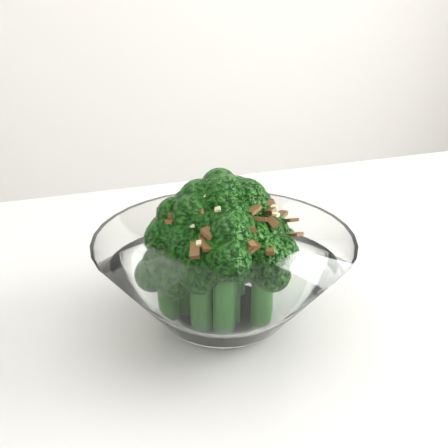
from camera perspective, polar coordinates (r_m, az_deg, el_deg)
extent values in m
cube|color=white|center=(0.52, 14.61, -10.31)|extent=(1.31, 0.97, 0.04)
cylinder|color=white|center=(0.47, 0.00, -10.19)|extent=(0.09, 0.09, 0.01)
cylinder|color=#1E5A17|center=(0.44, 0.00, -4.64)|extent=(0.02, 0.02, 0.09)
sphere|color=#1A5810|center=(0.42, 0.00, 2.21)|extent=(0.05, 0.05, 0.05)
cylinder|color=#1E5A17|center=(0.46, 1.38, -3.66)|extent=(0.02, 0.02, 0.08)
sphere|color=#1A5810|center=(0.44, 1.44, 2.33)|extent=(0.05, 0.05, 0.05)
cylinder|color=#1E5A17|center=(0.45, -2.82, -4.83)|extent=(0.02, 0.02, 0.08)
sphere|color=#1A5810|center=(0.43, -2.95, 1.18)|extent=(0.05, 0.05, 0.05)
cylinder|color=#1E5A17|center=(0.42, 0.67, -7.06)|extent=(0.02, 0.02, 0.07)
sphere|color=#1A5810|center=(0.40, 0.70, -1.10)|extent=(0.05, 0.05, 0.05)
cylinder|color=#1E5A17|center=(0.46, 4.44, -5.74)|extent=(0.02, 0.02, 0.06)
sphere|color=#1A5810|center=(0.44, 4.61, -1.07)|extent=(0.05, 0.05, 0.05)
cylinder|color=#1E5A17|center=(0.46, -4.79, -5.82)|extent=(0.02, 0.02, 0.06)
sphere|color=#1A5810|center=(0.44, -4.97, -1.30)|extent=(0.05, 0.05, 0.05)
cylinder|color=#1E5A17|center=(0.43, 4.36, -8.58)|extent=(0.02, 0.02, 0.05)
sphere|color=#1A5810|center=(0.41, 4.52, -4.08)|extent=(0.05, 0.05, 0.05)
cylinder|color=#1E5A17|center=(0.42, -2.65, -9.06)|extent=(0.02, 0.02, 0.05)
sphere|color=#1A5810|center=(0.40, -2.74, -4.73)|extent=(0.04, 0.04, 0.04)
cylinder|color=#1E5A17|center=(0.49, 4.63, -4.70)|extent=(0.02, 0.02, 0.04)
sphere|color=#1A5810|center=(0.47, 4.76, -1.33)|extent=(0.04, 0.04, 0.04)
cylinder|color=#1E5A17|center=(0.44, -6.38, -8.49)|extent=(0.02, 0.02, 0.04)
sphere|color=#1A5810|center=(0.42, -6.57, -4.93)|extent=(0.04, 0.04, 0.04)
cylinder|color=#1E5A17|center=(0.49, -0.44, -4.21)|extent=(0.02, 0.02, 0.05)
sphere|color=#1A5810|center=(0.48, -0.46, -0.74)|extent=(0.04, 0.04, 0.04)
cylinder|color=#1E5A17|center=(0.41, 0.00, -8.69)|extent=(0.02, 0.02, 0.06)
sphere|color=#1A5810|center=(0.39, 0.00, -3.38)|extent=(0.05, 0.05, 0.05)
cylinder|color=#1E5A17|center=(0.44, -4.50, -6.57)|extent=(0.02, 0.02, 0.06)
sphere|color=#1A5810|center=(0.42, -4.69, -1.55)|extent=(0.05, 0.05, 0.05)
cube|color=brown|center=(0.45, 3.40, 3.48)|extent=(0.01, 0.01, 0.01)
cube|color=brown|center=(0.38, -3.30, -3.02)|extent=(0.01, 0.02, 0.01)
cube|color=brown|center=(0.39, 2.73, -0.68)|extent=(0.01, 0.01, 0.01)
cube|color=brown|center=(0.46, 0.69, 3.63)|extent=(0.02, 0.01, 0.01)
cube|color=brown|center=(0.42, -1.00, 4.51)|extent=(0.01, 0.01, 0.01)
cube|color=brown|center=(0.43, 7.66, 0.45)|extent=(0.01, 0.01, 0.01)
cube|color=brown|center=(0.41, 3.49, 2.03)|extent=(0.01, 0.02, 0.01)
cube|color=brown|center=(0.40, 3.97, 0.60)|extent=(0.01, 0.01, 0.01)
cube|color=brown|center=(0.41, 8.09, -1.18)|extent=(0.01, 0.02, 0.01)
cube|color=brown|center=(0.41, 3.08, 3.00)|extent=(0.02, 0.01, 0.01)
cube|color=brown|center=(0.43, -7.13, 0.34)|extent=(0.02, 0.02, 0.01)
cube|color=brown|center=(0.38, 2.84, -2.11)|extent=(0.01, 0.02, 0.01)
cube|color=brown|center=(0.38, 3.13, -2.73)|extent=(0.01, 0.01, 0.01)
cube|color=brown|center=(0.40, 3.33, 1.70)|extent=(0.01, 0.01, 0.01)
cube|color=brown|center=(0.44, 0.07, 4.16)|extent=(0.01, 0.01, 0.01)
cube|color=brown|center=(0.46, 0.47, 3.07)|extent=(0.01, 0.02, 0.01)
cube|color=brown|center=(0.46, -5.25, 1.66)|extent=(0.01, 0.01, 0.01)
cube|color=brown|center=(0.47, 2.50, 2.56)|extent=(0.02, 0.02, 0.01)
cube|color=brown|center=(0.38, 0.95, -3.43)|extent=(0.01, 0.02, 0.01)
cube|color=brown|center=(0.45, -1.51, 3.58)|extent=(0.01, 0.01, 0.01)
cube|color=brown|center=(0.39, 5.33, -2.99)|extent=(0.01, 0.01, 0.00)
cube|color=brown|center=(0.38, -2.07, -2.25)|extent=(0.01, 0.02, 0.01)
cube|color=brown|center=(0.44, 4.20, 2.41)|extent=(0.01, 0.02, 0.01)
cube|color=brown|center=(0.40, 1.73, 2.11)|extent=(0.01, 0.01, 0.01)
cube|color=brown|center=(0.38, -0.51, -0.81)|extent=(0.01, 0.01, 0.01)
cube|color=brown|center=(0.45, -3.58, 2.71)|extent=(0.01, 0.02, 0.00)
cube|color=brown|center=(0.40, -1.43, 3.10)|extent=(0.01, 0.01, 0.01)
cube|color=brown|center=(0.46, 5.23, 2.24)|extent=(0.01, 0.01, 0.01)
cube|color=brown|center=(0.48, -3.18, 2.68)|extent=(0.01, 0.01, 0.01)
cube|color=brown|center=(0.48, 1.21, 2.67)|extent=(0.02, 0.01, 0.01)
cube|color=brown|center=(0.45, 3.58, 2.93)|extent=(0.01, 0.02, 0.01)
cube|color=brown|center=(0.39, 2.87, -0.49)|extent=(0.01, 0.02, 0.01)
cube|color=brown|center=(0.39, 1.34, 0.67)|extent=(0.01, 0.01, 0.01)
cube|color=brown|center=(0.38, 1.14, -0.78)|extent=(0.02, 0.01, 0.01)
cube|color=brown|center=(0.39, 0.24, 1.12)|extent=(0.01, 0.01, 0.01)
cube|color=brown|center=(0.38, 1.48, -1.63)|extent=(0.01, 0.02, 0.01)
cube|color=brown|center=(0.45, -7.13, 1.43)|extent=(0.01, 0.01, 0.00)
cube|color=brown|center=(0.42, 4.89, 1.45)|extent=(0.02, 0.02, 0.01)
cube|color=brown|center=(0.45, -2.37, 3.69)|extent=(0.01, 0.01, 0.01)
cube|color=brown|center=(0.44, -0.30, 3.83)|extent=(0.01, 0.02, 0.01)
cube|color=brown|center=(0.41, -5.76, 0.55)|extent=(0.02, 0.02, 0.00)
cube|color=brown|center=(0.38, -1.74, -1.07)|extent=(0.01, 0.01, 0.01)
cube|color=brown|center=(0.46, -6.22, 1.27)|extent=(0.02, 0.01, 0.01)
cube|color=brown|center=(0.46, 6.51, 0.98)|extent=(0.02, 0.02, 0.01)
cube|color=brown|center=(0.41, -5.51, 0.90)|extent=(0.01, 0.01, 0.01)
cube|color=brown|center=(0.45, -1.05, 3.49)|extent=(0.02, 0.01, 0.01)
cube|color=brown|center=(0.39, -2.85, 1.38)|extent=(0.01, 0.01, 0.01)
cube|color=brown|center=(0.43, 4.84, 2.42)|extent=(0.01, 0.01, 0.01)
cube|color=brown|center=(0.41, 5.57, 0.21)|extent=(0.01, 0.01, 0.01)
cube|color=brown|center=(0.42, -2.67, 4.17)|extent=(0.02, 0.02, 0.01)
cube|color=beige|center=(0.47, -0.40, 3.16)|extent=(0.01, 0.00, 0.00)
cube|color=beige|center=(0.45, -5.39, 2.50)|extent=(0.01, 0.01, 0.00)
cube|color=beige|center=(0.43, -7.34, 0.44)|extent=(0.00, 0.00, 0.00)
cube|color=beige|center=(0.41, -4.07, 2.20)|extent=(0.01, 0.01, 0.01)
cube|color=beige|center=(0.43, -4.29, 2.82)|extent=(0.00, 0.00, 0.00)
cube|color=beige|center=(0.44, -0.09, 4.43)|extent=(0.01, 0.01, 0.00)
cube|color=beige|center=(0.38, -2.83, -2.23)|extent=(0.01, 0.01, 0.01)
cube|color=beige|center=(0.40, 1.34, 4.24)|extent=(0.00, 0.00, 0.00)
cube|color=beige|center=(0.44, -0.31, 4.12)|extent=(0.01, 0.01, 0.01)
cube|color=beige|center=(0.47, 0.21, 3.28)|extent=(0.01, 0.01, 0.00)
cube|color=beige|center=(0.41, -3.92, 2.74)|extent=(0.01, 0.01, 0.00)
cube|color=beige|center=(0.39, -0.70, 1.65)|extent=(0.01, 0.01, 0.01)
cube|color=beige|center=(0.40, -1.07, 4.46)|extent=(0.00, 0.00, 0.00)
cube|color=beige|center=(0.43, 5.69, 1.87)|extent=(0.01, 0.01, 0.01)
cube|color=beige|center=(0.41, 5.74, 1.12)|extent=(0.00, 0.00, 0.00)
cube|color=beige|center=(0.40, -2.24, 3.10)|extent=(0.01, 0.01, 0.01)
cube|color=beige|center=(0.46, -1.30, 3.31)|extent=(0.00, 0.00, 0.00)
cube|color=beige|center=(0.39, -3.54, -0.23)|extent=(0.01, 0.01, 0.00)
cube|color=beige|center=(0.45, -3.83, 2.81)|extent=(0.00, 0.00, 0.00)
cube|color=beige|center=(0.43, 2.86, 3.77)|extent=(0.01, 0.01, 0.01)
cube|color=beige|center=(0.41, 6.02, 1.08)|extent=(0.01, 0.01, 0.00)
cube|color=beige|center=(0.45, -6.12, 2.04)|extent=(0.00, 0.00, 0.00)
cube|color=beige|center=(0.45, -2.96, 3.67)|extent=(0.01, 0.01, 0.00)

